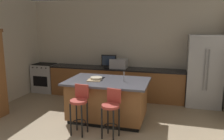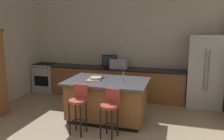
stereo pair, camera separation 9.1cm
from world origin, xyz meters
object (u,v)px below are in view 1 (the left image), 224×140
(bar_stool_left, at_px, (80,105))
(cutting_board, at_px, (94,80))
(bar_stool_right, at_px, (111,109))
(refrigerator, at_px, (204,71))
(microwave, at_px, (119,63))
(kitchen_island, at_px, (108,100))
(cell_phone, at_px, (102,78))
(fruit_bowl, at_px, (96,78))
(tv_monitor, at_px, (109,62))
(range_oven, at_px, (45,78))

(bar_stool_left, distance_m, cutting_board, 0.78)
(bar_stool_right, xyz_separation_m, cutting_board, (-0.59, 0.68, 0.38))
(refrigerator, height_order, microwave, refrigerator)
(kitchen_island, bearing_deg, microwave, 95.32)
(cell_phone, xyz_separation_m, cutting_board, (-0.11, -0.28, 0.01))
(microwave, relative_size, fruit_bowl, 1.80)
(tv_monitor, height_order, fruit_bowl, tv_monitor)
(microwave, bearing_deg, fruit_bowl, -93.63)
(tv_monitor, height_order, bar_stool_right, tv_monitor)
(bar_stool_left, distance_m, cell_phone, 1.05)
(range_oven, relative_size, cutting_board, 3.16)
(bar_stool_right, bearing_deg, kitchen_island, 122.75)
(refrigerator, bearing_deg, bar_stool_left, -136.48)
(range_oven, bearing_deg, fruit_bowl, -35.48)
(cutting_board, bearing_deg, bar_stool_left, -94.83)
(range_oven, distance_m, tv_monitor, 2.28)
(range_oven, bearing_deg, microwave, 0.03)
(refrigerator, distance_m, bar_stool_right, 3.08)
(cutting_board, bearing_deg, microwave, 85.94)
(fruit_bowl, distance_m, cutting_board, 0.10)
(kitchen_island, bearing_deg, range_oven, 147.62)
(kitchen_island, relative_size, microwave, 3.81)
(range_oven, distance_m, bar_stool_left, 3.38)
(fruit_bowl, bearing_deg, bar_stool_left, -95.66)
(tv_monitor, relative_size, bar_stool_left, 0.45)
(tv_monitor, xyz_separation_m, bar_stool_right, (0.75, -2.41, -0.52))
(refrigerator, height_order, fruit_bowl, refrigerator)
(tv_monitor, xyz_separation_m, bar_stool_left, (0.10, -2.43, -0.49))
(kitchen_island, distance_m, bar_stool_right, 0.85)
(cutting_board, bearing_deg, bar_stool_right, -48.87)
(refrigerator, xyz_separation_m, microwave, (-2.36, 0.06, 0.09))
(kitchen_island, height_order, fruit_bowl, fruit_bowl)
(cutting_board, bearing_deg, tv_monitor, 95.29)
(fruit_bowl, bearing_deg, bar_stool_right, -53.43)
(bar_stool_left, height_order, bar_stool_right, bar_stool_left)
(bar_stool_left, bearing_deg, microwave, 89.57)
(cell_phone, relative_size, cutting_board, 0.51)
(bar_stool_right, relative_size, fruit_bowl, 3.55)
(refrigerator, relative_size, cell_phone, 12.72)
(cutting_board, bearing_deg, refrigerator, 34.70)
(refrigerator, relative_size, fruit_bowl, 7.15)
(kitchen_island, xyz_separation_m, microwave, (-0.16, 1.67, 0.57))
(bar_stool_left, bearing_deg, tv_monitor, 96.25)
(cutting_board, bearing_deg, fruit_bowl, 78.28)
(microwave, xyz_separation_m, fruit_bowl, (-0.11, -1.69, -0.08))
(refrigerator, bearing_deg, microwave, 178.49)
(kitchen_island, distance_m, cutting_board, 0.56)
(refrigerator, xyz_separation_m, tv_monitor, (-2.65, 0.01, 0.13))
(tv_monitor, relative_size, fruit_bowl, 1.68)
(tv_monitor, bearing_deg, cell_phone, -79.60)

